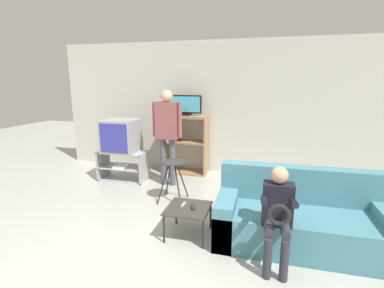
{
  "coord_description": "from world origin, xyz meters",
  "views": [
    {
      "loc": [
        1.04,
        -2.13,
        1.82
      ],
      "look_at": [
        0.01,
        1.83,
        0.9
      ],
      "focal_mm": 26.0,
      "sensor_mm": 36.0,
      "label": 1
    }
  ],
  "objects_px": {
    "snack_table": "(188,210)",
    "person_seated_child": "(278,210)",
    "remote_control_black": "(193,207)",
    "television_main": "(121,136)",
    "couch": "(301,220)",
    "folding_stool": "(173,169)",
    "media_shelf": "(186,144)",
    "tv_stand": "(123,166)",
    "television_flat": "(185,106)",
    "remote_control_white": "(183,205)",
    "person_standing_adult": "(167,128)"
  },
  "relations": [
    {
      "from": "media_shelf",
      "to": "couch",
      "type": "bearing_deg",
      "value": -47.28
    },
    {
      "from": "tv_stand",
      "to": "folding_stool",
      "type": "height_order",
      "value": "folding_stool"
    },
    {
      "from": "media_shelf",
      "to": "television_flat",
      "type": "bearing_deg",
      "value": 140.96
    },
    {
      "from": "snack_table",
      "to": "person_seated_child",
      "type": "relative_size",
      "value": 0.5
    },
    {
      "from": "folding_stool",
      "to": "person_seated_child",
      "type": "height_order",
      "value": "person_seated_child"
    },
    {
      "from": "snack_table",
      "to": "television_main",
      "type": "bearing_deg",
      "value": 137.12
    },
    {
      "from": "person_seated_child",
      "to": "media_shelf",
      "type": "bearing_deg",
      "value": 122.71
    },
    {
      "from": "media_shelf",
      "to": "remote_control_white",
      "type": "height_order",
      "value": "media_shelf"
    },
    {
      "from": "snack_table",
      "to": "person_seated_child",
      "type": "xyz_separation_m",
      "value": [
        0.99,
        -0.31,
        0.27
      ]
    },
    {
      "from": "remote_control_white",
      "to": "couch",
      "type": "distance_m",
      "value": 1.36
    },
    {
      "from": "television_main",
      "to": "snack_table",
      "type": "bearing_deg",
      "value": -42.88
    },
    {
      "from": "snack_table",
      "to": "remote_control_black",
      "type": "bearing_deg",
      "value": 8.67
    },
    {
      "from": "folding_stool",
      "to": "couch",
      "type": "xyz_separation_m",
      "value": [
        1.78,
        -0.75,
        -0.24
      ]
    },
    {
      "from": "tv_stand",
      "to": "television_flat",
      "type": "bearing_deg",
      "value": 34.94
    },
    {
      "from": "television_flat",
      "to": "remote_control_black",
      "type": "bearing_deg",
      "value": -71.77
    },
    {
      "from": "folding_stool",
      "to": "person_standing_adult",
      "type": "bearing_deg",
      "value": 115.44
    },
    {
      "from": "folding_stool",
      "to": "person_seated_child",
      "type": "distance_m",
      "value": 1.93
    },
    {
      "from": "tv_stand",
      "to": "person_seated_child",
      "type": "xyz_separation_m",
      "value": [
        2.7,
        -1.91,
        0.32
      ]
    },
    {
      "from": "folding_stool",
      "to": "tv_stand",
      "type": "bearing_deg",
      "value": 150.5
    },
    {
      "from": "tv_stand",
      "to": "remote_control_black",
      "type": "height_order",
      "value": "tv_stand"
    },
    {
      "from": "tv_stand",
      "to": "couch",
      "type": "xyz_separation_m",
      "value": [
        2.99,
        -1.44,
        0.01
      ]
    },
    {
      "from": "folding_stool",
      "to": "remote_control_white",
      "type": "height_order",
      "value": "folding_stool"
    },
    {
      "from": "television_main",
      "to": "remote_control_black",
      "type": "distance_m",
      "value": 2.42
    },
    {
      "from": "remote_control_white",
      "to": "snack_table",
      "type": "bearing_deg",
      "value": -29.2
    },
    {
      "from": "television_main",
      "to": "couch",
      "type": "xyz_separation_m",
      "value": [
        3.0,
        -1.43,
        -0.56
      ]
    },
    {
      "from": "television_flat",
      "to": "media_shelf",
      "type": "bearing_deg",
      "value": -39.04
    },
    {
      "from": "television_main",
      "to": "snack_table",
      "type": "relative_size",
      "value": 1.2
    },
    {
      "from": "couch",
      "to": "television_flat",
      "type": "bearing_deg",
      "value": 132.8
    },
    {
      "from": "tv_stand",
      "to": "media_shelf",
      "type": "height_order",
      "value": "media_shelf"
    },
    {
      "from": "tv_stand",
      "to": "snack_table",
      "type": "xyz_separation_m",
      "value": [
        1.71,
        -1.6,
        0.05
      ]
    },
    {
      "from": "television_main",
      "to": "person_standing_adult",
      "type": "distance_m",
      "value": 0.93
    },
    {
      "from": "remote_control_white",
      "to": "person_standing_adult",
      "type": "height_order",
      "value": "person_standing_adult"
    },
    {
      "from": "television_flat",
      "to": "remote_control_white",
      "type": "relative_size",
      "value": 4.65
    },
    {
      "from": "media_shelf",
      "to": "person_standing_adult",
      "type": "relative_size",
      "value": 0.7
    },
    {
      "from": "television_main",
      "to": "couch",
      "type": "height_order",
      "value": "television_main"
    },
    {
      "from": "snack_table",
      "to": "remote_control_black",
      "type": "relative_size",
      "value": 3.52
    },
    {
      "from": "folding_stool",
      "to": "snack_table",
      "type": "bearing_deg",
      "value": -61.51
    },
    {
      "from": "television_main",
      "to": "television_flat",
      "type": "relative_size",
      "value": 0.91
    },
    {
      "from": "remote_control_black",
      "to": "snack_table",
      "type": "bearing_deg",
      "value": 168.59
    },
    {
      "from": "tv_stand",
      "to": "couch",
      "type": "relative_size",
      "value": 0.47
    },
    {
      "from": "couch",
      "to": "snack_table",
      "type": "bearing_deg",
      "value": -172.84
    },
    {
      "from": "tv_stand",
      "to": "media_shelf",
      "type": "distance_m",
      "value": 1.28
    },
    {
      "from": "folding_stool",
      "to": "person_seated_child",
      "type": "relative_size",
      "value": 0.63
    },
    {
      "from": "tv_stand",
      "to": "snack_table",
      "type": "height_order",
      "value": "tv_stand"
    },
    {
      "from": "couch",
      "to": "person_standing_adult",
      "type": "bearing_deg",
      "value": 146.22
    },
    {
      "from": "media_shelf",
      "to": "couch",
      "type": "xyz_separation_m",
      "value": [
        1.96,
        -2.12,
        -0.31
      ]
    },
    {
      "from": "media_shelf",
      "to": "person_seated_child",
      "type": "bearing_deg",
      "value": -57.29
    },
    {
      "from": "remote_control_black",
      "to": "tv_stand",
      "type": "bearing_deg",
      "value": 117.93
    },
    {
      "from": "tv_stand",
      "to": "media_shelf",
      "type": "relative_size",
      "value": 0.76
    },
    {
      "from": "person_seated_child",
      "to": "folding_stool",
      "type": "bearing_deg",
      "value": 140.49
    }
  ]
}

